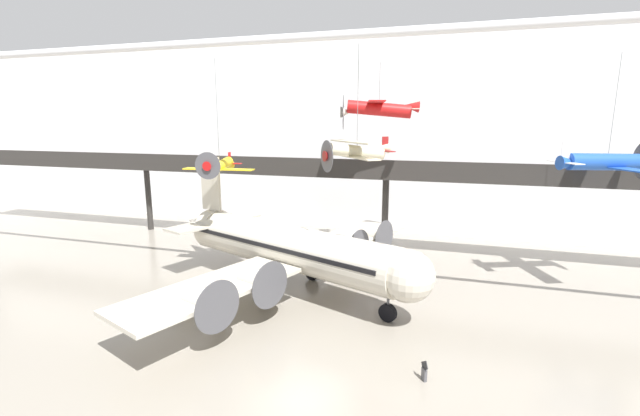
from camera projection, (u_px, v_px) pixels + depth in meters
The scene contains 10 objects.
ground_plane at pixel (301, 401), 21.37m from camera, with size 260.00×260.00×0.00m, color gray.
hangar_back_wall at pixel (398, 136), 52.99m from camera, with size 140.00×3.00×23.91m.
mezzanine_walkway at pixel (385, 175), 44.12m from camera, with size 110.00×3.20×9.96m.
ceiling_truss_beam at pixel (355, 34), 27.79m from camera, with size 120.00×0.60×0.60m.
airliner_silver_main at pixel (286, 247), 34.97m from camera, with size 25.00×29.22×10.55m.
suspended_plane_blue_trainer at pixel (607, 162), 33.67m from camera, with size 8.31×9.59×9.94m.
suspended_plane_yellow_lowwing at pixel (220, 166), 36.78m from camera, with size 6.28×5.13×9.73m.
suspended_plane_cream_biplane at pixel (356, 151), 30.24m from camera, with size 5.17×5.51×8.66m.
suspended_plane_red_highwing at pixel (379, 108), 39.24m from camera, with size 7.38×8.92×6.02m.
info_sign_pedestal at pixel (424, 373), 23.01m from camera, with size 0.41×0.70×1.24m.
Camera 1 is at (6.46, -17.90, 13.75)m, focal length 24.00 mm.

